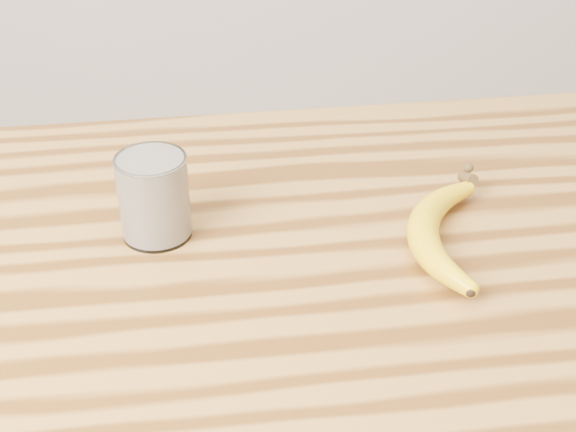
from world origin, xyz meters
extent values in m
cube|color=olive|center=(0.00, 0.00, 0.88)|extent=(1.20, 0.80, 0.04)
cylinder|color=brown|center=(-0.54, 0.34, 0.43)|extent=(0.06, 0.06, 0.86)
cylinder|color=white|center=(-0.30, 0.10, 0.95)|extent=(0.08, 0.08, 0.10)
torus|color=white|center=(-0.30, 0.10, 1.00)|extent=(0.08, 0.08, 0.00)
cylinder|color=silver|center=(-0.30, 0.10, 0.95)|extent=(0.07, 0.07, 0.09)
camera|label=1|loc=(-0.26, -0.66, 1.41)|focal=50.00mm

